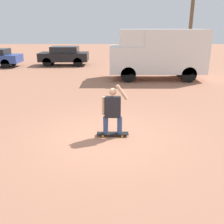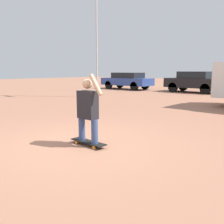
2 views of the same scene
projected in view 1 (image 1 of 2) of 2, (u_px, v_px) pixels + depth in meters
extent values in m
plane|color=#A36B51|center=(105.00, 137.00, 7.11)|extent=(80.00, 80.00, 0.00)
cube|color=black|center=(112.00, 133.00, 7.15)|extent=(0.91, 0.23, 0.02)
cylinder|color=orange|center=(102.00, 136.00, 7.07)|extent=(0.07, 0.03, 0.07)
cylinder|color=orange|center=(102.00, 133.00, 7.25)|extent=(0.07, 0.03, 0.07)
cylinder|color=orange|center=(121.00, 136.00, 7.07)|extent=(0.07, 0.03, 0.07)
cylinder|color=orange|center=(121.00, 133.00, 7.25)|extent=(0.07, 0.03, 0.07)
cylinder|color=#384C7A|center=(105.00, 125.00, 7.06)|extent=(0.14, 0.14, 0.50)
cylinder|color=#384C7A|center=(119.00, 125.00, 7.06)|extent=(0.14, 0.14, 0.50)
cube|color=#232328|center=(112.00, 107.00, 6.89)|extent=(0.44, 0.22, 0.58)
sphere|color=tan|center=(112.00, 92.00, 6.75)|extent=(0.20, 0.20, 0.20)
cylinder|color=tan|center=(103.00, 106.00, 6.87)|extent=(0.09, 0.09, 0.52)
cylinder|color=tan|center=(121.00, 92.00, 6.75)|extent=(0.34, 0.09, 0.43)
cylinder|color=black|center=(127.00, 75.00, 13.98)|extent=(0.86, 0.28, 0.86)
cylinder|color=black|center=(125.00, 69.00, 15.69)|extent=(0.86, 0.28, 0.86)
cylinder|color=black|center=(187.00, 74.00, 13.99)|extent=(0.86, 0.28, 0.86)
cylinder|color=black|center=(179.00, 69.00, 15.70)|extent=(0.86, 0.28, 0.86)
cube|color=white|center=(125.00, 59.00, 14.59)|extent=(1.91, 2.09, 1.48)
cube|color=black|center=(119.00, 54.00, 14.50)|extent=(0.04, 1.77, 0.74)
cube|color=white|center=(172.00, 51.00, 14.45)|extent=(3.55, 2.09, 2.41)
cube|color=white|center=(130.00, 38.00, 14.20)|extent=(1.34, 1.92, 0.93)
cylinder|color=black|center=(46.00, 62.00, 19.38)|extent=(0.70, 0.22, 0.70)
cylinder|color=black|center=(51.00, 60.00, 20.91)|extent=(0.70, 0.22, 0.70)
cylinder|color=black|center=(77.00, 62.00, 19.39)|extent=(0.70, 0.22, 0.70)
cylinder|color=black|center=(79.00, 60.00, 20.92)|extent=(0.70, 0.22, 0.70)
cube|color=black|center=(63.00, 57.00, 20.04)|extent=(3.85, 1.84, 0.66)
cube|color=black|center=(64.00, 49.00, 19.86)|extent=(2.12, 1.62, 0.48)
cylinder|color=black|center=(4.00, 64.00, 18.62)|extent=(0.69, 0.22, 0.69)
cylinder|color=black|center=(12.00, 61.00, 20.03)|extent=(0.69, 0.22, 0.69)
cylinder|color=brown|center=(190.00, 24.00, 22.54)|extent=(0.33, 0.33, 6.47)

